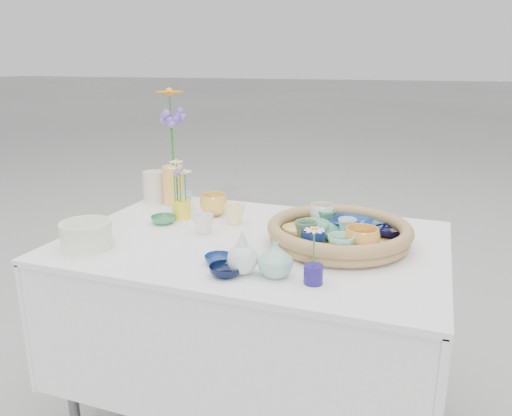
% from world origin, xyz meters
% --- Properties ---
extents(wicker_tray, '(0.47, 0.47, 0.08)m').
position_xyz_m(wicker_tray, '(0.28, 0.05, 0.80)').
color(wicker_tray, brown).
rests_on(wicker_tray, display_table).
extents(tray_ceramic_0, '(0.19, 0.19, 0.04)m').
position_xyz_m(tray_ceramic_0, '(0.30, 0.17, 0.80)').
color(tray_ceramic_0, navy).
rests_on(tray_ceramic_0, wicker_tray).
extents(tray_ceramic_1, '(0.10, 0.10, 0.03)m').
position_xyz_m(tray_ceramic_1, '(0.43, 0.14, 0.80)').
color(tray_ceramic_1, black).
rests_on(tray_ceramic_1, wicker_tray).
extents(tray_ceramic_2, '(0.12, 0.12, 0.08)m').
position_xyz_m(tray_ceramic_2, '(0.37, -0.06, 0.83)').
color(tray_ceramic_2, gold).
rests_on(tray_ceramic_2, wicker_tray).
extents(tray_ceramic_3, '(0.16, 0.16, 0.03)m').
position_xyz_m(tray_ceramic_3, '(0.27, 0.06, 0.80)').
color(tray_ceramic_3, '#42926A').
rests_on(tray_ceramic_3, wicker_tray).
extents(tray_ceramic_4, '(0.08, 0.08, 0.07)m').
position_xyz_m(tray_ceramic_4, '(0.18, -0.01, 0.82)').
color(tray_ceramic_4, '#528259').
rests_on(tray_ceramic_4, wicker_tray).
extents(tray_ceramic_5, '(0.14, 0.14, 0.04)m').
position_xyz_m(tray_ceramic_5, '(0.18, 0.09, 0.80)').
color(tray_ceramic_5, '#80BEAE').
rests_on(tray_ceramic_5, wicker_tray).
extents(tray_ceramic_6, '(0.10, 0.10, 0.07)m').
position_xyz_m(tray_ceramic_6, '(0.19, 0.20, 0.82)').
color(tray_ceramic_6, '#CDF2E5').
rests_on(tray_ceramic_6, wicker_tray).
extents(tray_ceramic_7, '(0.07, 0.07, 0.06)m').
position_xyz_m(tray_ceramic_7, '(0.30, 0.10, 0.81)').
color(tray_ceramic_7, silver).
rests_on(tray_ceramic_7, wicker_tray).
extents(tray_ceramic_8, '(0.09, 0.09, 0.02)m').
position_xyz_m(tray_ceramic_8, '(0.37, 0.18, 0.80)').
color(tray_ceramic_8, '#73ADCF').
rests_on(tray_ceramic_8, wicker_tray).
extents(tray_ceramic_9, '(0.10, 0.10, 0.06)m').
position_xyz_m(tray_ceramic_9, '(0.22, -0.06, 0.81)').
color(tray_ceramic_9, navy).
rests_on(tray_ceramic_9, wicker_tray).
extents(tray_ceramic_10, '(0.10, 0.10, 0.03)m').
position_xyz_m(tray_ceramic_10, '(0.14, 0.03, 0.80)').
color(tray_ceramic_10, '#F4D06F').
rests_on(tray_ceramic_10, wicker_tray).
extents(tray_ceramic_11, '(0.08, 0.08, 0.07)m').
position_xyz_m(tray_ceramic_11, '(0.32, -0.12, 0.82)').
color(tray_ceramic_11, '#80CFAF').
rests_on(tray_ceramic_11, wicker_tray).
extents(tray_ceramic_12, '(0.08, 0.08, 0.06)m').
position_xyz_m(tray_ceramic_12, '(0.21, 0.17, 0.81)').
color(tray_ceramic_12, '#3B7352').
rests_on(tray_ceramic_12, wicker_tray).
extents(loose_ceramic_0, '(0.13, 0.13, 0.08)m').
position_xyz_m(loose_ceramic_0, '(-0.24, 0.21, 0.81)').
color(loose_ceramic_0, '#F1BA49').
rests_on(loose_ceramic_0, display_table).
extents(loose_ceramic_1, '(0.09, 0.09, 0.07)m').
position_xyz_m(loose_ceramic_1, '(-0.13, 0.14, 0.80)').
color(loose_ceramic_1, '#FFED95').
rests_on(loose_ceramic_1, display_table).
extents(loose_ceramic_2, '(0.10, 0.10, 0.03)m').
position_xyz_m(loose_ceramic_2, '(-0.38, 0.05, 0.78)').
color(loose_ceramic_2, '#37814C').
rests_on(loose_ceramic_2, display_table).
extents(loose_ceramic_3, '(0.09, 0.09, 0.07)m').
position_xyz_m(loose_ceramic_3, '(-0.19, 0.00, 0.80)').
color(loose_ceramic_3, silver).
rests_on(loose_ceramic_3, display_table).
extents(loose_ceramic_4, '(0.11, 0.11, 0.03)m').
position_xyz_m(loose_ceramic_4, '(-0.02, -0.24, 0.78)').
color(loose_ceramic_4, navy).
rests_on(loose_ceramic_4, display_table).
extents(loose_ceramic_5, '(0.09, 0.09, 0.07)m').
position_xyz_m(loose_ceramic_5, '(-0.39, 0.23, 0.80)').
color(loose_ceramic_5, '#A6CBBE').
rests_on(loose_ceramic_5, display_table).
extents(loose_ceramic_6, '(0.11, 0.11, 0.03)m').
position_xyz_m(loose_ceramic_6, '(0.03, -0.31, 0.78)').
color(loose_ceramic_6, black).
rests_on(loose_ceramic_6, display_table).
extents(fluted_bowl, '(0.21, 0.21, 0.09)m').
position_xyz_m(fluted_bowl, '(-0.48, -0.26, 0.81)').
color(fluted_bowl, beige).
rests_on(fluted_bowl, display_table).
extents(bud_vase_paleblue, '(0.11, 0.11, 0.14)m').
position_xyz_m(bud_vase_paleblue, '(0.07, -0.28, 0.83)').
color(bud_vase_paleblue, silver).
rests_on(bud_vase_paleblue, display_table).
extents(bud_vase_seafoam, '(0.10, 0.10, 0.11)m').
position_xyz_m(bud_vase_seafoam, '(0.16, -0.26, 0.82)').
color(bud_vase_seafoam, '#88BCA4').
rests_on(bud_vase_seafoam, display_table).
extents(bud_vase_cobalt, '(0.06, 0.06, 0.05)m').
position_xyz_m(bud_vase_cobalt, '(0.27, -0.28, 0.79)').
color(bud_vase_cobalt, navy).
rests_on(bud_vase_cobalt, display_table).
extents(single_daisy, '(0.08, 0.08, 0.12)m').
position_xyz_m(single_daisy, '(0.27, -0.27, 0.87)').
color(single_daisy, white).
rests_on(single_daisy, bud_vase_cobalt).
extents(tall_vase_yellow, '(0.09, 0.09, 0.16)m').
position_xyz_m(tall_vase_yellow, '(-0.47, 0.30, 0.85)').
color(tall_vase_yellow, '#FFB34E').
rests_on(tall_vase_yellow, display_table).
extents(gerbera, '(0.14, 0.14, 0.32)m').
position_xyz_m(gerbera, '(-0.47, 0.29, 1.08)').
color(gerbera, '#FF8C00').
rests_on(gerbera, tall_vase_yellow).
extents(hydrangea, '(0.10, 0.10, 0.27)m').
position_xyz_m(hydrangea, '(-0.47, 0.30, 1.03)').
color(hydrangea, '#825EB8').
rests_on(hydrangea, tall_vase_yellow).
extents(white_pitcher, '(0.15, 0.11, 0.13)m').
position_xyz_m(white_pitcher, '(-0.57, 0.30, 0.83)').
color(white_pitcher, beige).
rests_on(white_pitcher, display_table).
extents(daisy_cup, '(0.09, 0.09, 0.07)m').
position_xyz_m(daisy_cup, '(-0.34, 0.13, 0.80)').
color(daisy_cup, yellow).
rests_on(daisy_cup, display_table).
extents(daisy_posy, '(0.10, 0.10, 0.16)m').
position_xyz_m(daisy_posy, '(-0.34, 0.11, 0.92)').
color(daisy_posy, white).
rests_on(daisy_posy, daisy_cup).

